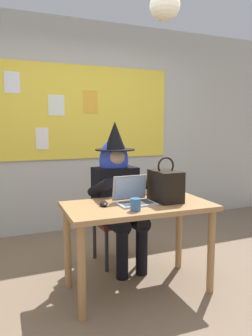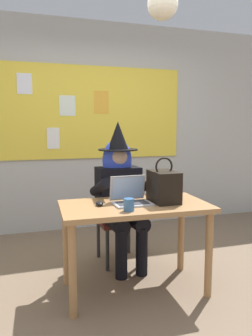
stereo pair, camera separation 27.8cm
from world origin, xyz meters
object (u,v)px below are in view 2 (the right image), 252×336
Objects in this scene: person_costumed at (120,186)px; handbag at (164,186)px; chair_at_desk at (116,211)px; coffee_mug at (129,205)px; desk_main at (135,217)px; laptop at (131,197)px; computer_mouse at (99,203)px.

person_costumed is 0.60m from handbag.
chair_at_desk is 0.80m from handbag.
coffee_mug is at bearing -14.18° from person_costumed.
desk_main is at bearing -179.07° from handbag.
laptop is 0.83× the size of handbag.
desk_main is 0.27m from coffee_mug.
person_costumed is (0.01, -0.12, 0.28)m from chair_at_desk.
laptop is 0.26m from computer_mouse.
laptop is 0.24m from coffee_mug.
laptop is at bearing -9.74° from person_costumed.
handbag is at bearing 16.23° from chair_at_desk.
laptop reaches higher than computer_mouse.
computer_mouse is at bearing 176.37° from handbag.
laptop is (-0.06, -0.52, 0.01)m from person_costumed.
computer_mouse is at bearing -34.89° from person_costumed.
person_costumed reaches higher than computer_mouse.
computer_mouse is at bearing 127.29° from coffee_mug.
laptop is at bearing -7.24° from chair_at_desk.
desk_main is at bearing -53.31° from laptop.
laptop reaches higher than chair_at_desk.
desk_main is 0.17m from laptop.
chair_at_desk is 2.38× the size of handbag.
chair_at_desk is 2.88× the size of laptop.
person_costumed is at bearing 86.40° from desk_main.
chair_at_desk is at bearing 83.54° from laptop.
desk_main is 0.86× the size of person_costumed.
chair_at_desk reaches higher than coffee_mug.
coffee_mug is at bearing -48.98° from computer_mouse.
laptop reaches higher than desk_main.
desk_main is 12.86× the size of coffee_mug.
chair_at_desk is (0.03, 0.68, -0.13)m from desk_main.
computer_mouse is 0.56m from handbag.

